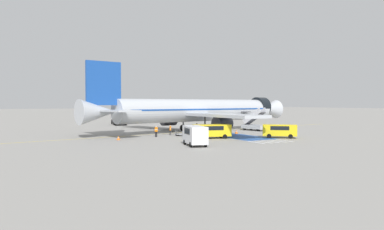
# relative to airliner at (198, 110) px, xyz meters

# --- Properties ---
(ground_plane) EXTENTS (600.00, 600.00, 0.00)m
(ground_plane) POSITION_rel_airliner_xyz_m (-0.75, 0.19, -3.76)
(ground_plane) COLOR gray
(apron_leadline_yellow) EXTENTS (76.04, 13.78, 0.01)m
(apron_leadline_yellow) POSITION_rel_airliner_xyz_m (0.67, 0.12, -3.76)
(apron_leadline_yellow) COLOR gold
(apron_leadline_yellow) RESTS_ON ground_plane
(apron_stand_patch_blue) EXTENTS (5.77, 13.07, 0.01)m
(apron_stand_patch_blue) POSITION_rel_airliner_xyz_m (0.67, -11.09, -3.76)
(apron_stand_patch_blue) COLOR #2856A8
(apron_stand_patch_blue) RESTS_ON ground_plane
(apron_walkway_bar_0) EXTENTS (0.44, 3.60, 0.01)m
(apron_walkway_bar_0) POSITION_rel_airliner_xyz_m (-2.33, -19.45, -3.76)
(apron_walkway_bar_0) COLOR silver
(apron_walkway_bar_0) RESTS_ON ground_plane
(apron_walkway_bar_1) EXTENTS (0.44, 3.60, 0.01)m
(apron_walkway_bar_1) POSITION_rel_airliner_xyz_m (-1.13, -19.45, -3.76)
(apron_walkway_bar_1) COLOR silver
(apron_walkway_bar_1) RESTS_ON ground_plane
(apron_walkway_bar_2) EXTENTS (0.44, 3.60, 0.01)m
(apron_walkway_bar_2) POSITION_rel_airliner_xyz_m (0.07, -19.45, -3.76)
(apron_walkway_bar_2) COLOR silver
(apron_walkway_bar_2) RESTS_ON ground_plane
(apron_walkway_bar_3) EXTENTS (0.44, 3.60, 0.01)m
(apron_walkway_bar_3) POSITION_rel_airliner_xyz_m (1.27, -19.45, -3.76)
(apron_walkway_bar_3) COLOR silver
(apron_walkway_bar_3) RESTS_ON ground_plane
(apron_walkway_bar_4) EXTENTS (0.44, 3.60, 0.01)m
(apron_walkway_bar_4) POSITION_rel_airliner_xyz_m (2.47, -19.45, -3.76)
(apron_walkway_bar_4) COLOR silver
(apron_walkway_bar_4) RESTS_ON ground_plane
(airliner) EXTENTS (43.40, 35.61, 11.24)m
(airliner) POSITION_rel_airliner_xyz_m (0.00, 0.00, 0.00)
(airliner) COLOR #B7BCC4
(airliner) RESTS_ON ground_plane
(boarding_stairs_forward) EXTENTS (3.01, 5.49, 4.31)m
(boarding_stairs_forward) POSITION_rel_airliner_xyz_m (10.45, -2.71, -2.73)
(boarding_stairs_forward) COLOR #ADB2BA
(boarding_stairs_forward) RESTS_ON ground_plane
(fuel_tanker) EXTENTS (4.02, 9.84, 3.71)m
(fuel_tanker) POSITION_rel_airliner_xyz_m (-6.02, 27.17, -1.87)
(fuel_tanker) COLOR #38383D
(fuel_tanker) RESTS_ON ground_plane
(service_van_0) EXTENTS (5.63, 3.31, 2.00)m
(service_van_0) POSITION_rel_airliner_xyz_m (-4.48, -12.13, -2.55)
(service_van_0) COLOR yellow
(service_van_0) RESTS_ON ground_plane
(service_van_1) EXTENTS (4.81, 4.49, 1.94)m
(service_van_1) POSITION_rel_airliner_xyz_m (4.54, -16.27, -2.59)
(service_van_1) COLOR yellow
(service_van_1) RESTS_ON ground_plane
(service_van_2) EXTENTS (2.90, 4.79, 2.34)m
(service_van_2) POSITION_rel_airliner_xyz_m (-11.14, -19.15, -2.37)
(service_van_2) COLOR silver
(service_van_2) RESTS_ON ground_plane
(baggage_cart) EXTENTS (2.89, 2.10, 0.87)m
(baggage_cart) POSITION_rel_airliner_xyz_m (-5.99, -6.20, -3.50)
(baggage_cart) COLOR gray
(baggage_cart) RESTS_ON ground_plane
(ground_crew_0) EXTENTS (0.47, 0.32, 1.67)m
(ground_crew_0) POSITION_rel_airliner_xyz_m (-10.68, -6.26, -2.80)
(ground_crew_0) COLOR black
(ground_crew_0) RESTS_ON ground_plane
(ground_crew_1) EXTENTS (0.47, 0.33, 1.77)m
(ground_crew_1) POSITION_rel_airliner_xyz_m (-2.44, -3.99, -2.74)
(ground_crew_1) COLOR #2D2D33
(ground_crew_1) RESTS_ON ground_plane
(ground_crew_2) EXTENTS (0.49, 0.42, 1.73)m
(ground_crew_2) POSITION_rel_airliner_xyz_m (-3.33, -5.40, -2.77)
(ground_crew_2) COLOR #2D2D33
(ground_crew_2) RESTS_ON ground_plane
(ground_crew_3) EXTENTS (0.34, 0.48, 1.59)m
(ground_crew_3) POSITION_rel_airliner_xyz_m (-7.42, -4.28, -2.85)
(ground_crew_3) COLOR #2D2D33
(ground_crew_3) RESTS_ON ground_plane
(traffic_cone_0) EXTENTS (0.57, 0.57, 0.64)m
(traffic_cone_0) POSITION_rel_airliner_xyz_m (3.37, -7.05, -3.44)
(traffic_cone_0) COLOR orange
(traffic_cone_0) RESTS_ON ground_plane
(traffic_cone_1) EXTENTS (0.50, 0.50, 0.56)m
(traffic_cone_1) POSITION_rel_airliner_xyz_m (-17.02, -7.99, -3.48)
(traffic_cone_1) COLOR orange
(traffic_cone_1) RESTS_ON ground_plane
(traffic_cone_2) EXTENTS (0.59, 0.59, 0.65)m
(traffic_cone_2) POSITION_rel_airliner_xyz_m (-0.98, -3.02, -3.43)
(traffic_cone_2) COLOR orange
(traffic_cone_2) RESTS_ON ground_plane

